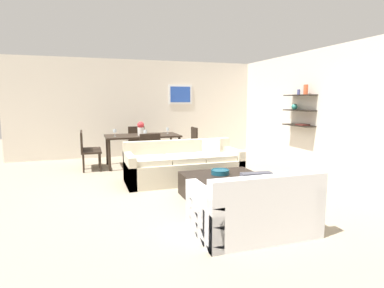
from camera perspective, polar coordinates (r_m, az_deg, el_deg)
The scene contains 18 objects.
ground_plane at distance 6.05m, azimuth 0.07°, elevation -7.33°, with size 18.00×18.00×0.00m, color tan.
back_wall_unit at distance 9.32m, azimuth -5.09°, elevation 6.46°, with size 8.40×0.09×2.70m.
right_wall_shelf_unit at distance 7.84m, azimuth 20.15°, elevation 5.70°, with size 0.34×8.20×2.70m.
sofa_beige at distance 6.27m, azimuth -1.54°, elevation -4.04°, with size 2.24×0.90×0.78m.
loveseat_white at distance 3.96m, azimuth 10.96°, elevation -11.41°, with size 1.41×0.90×0.78m.
coffee_table at distance 5.25m, azimuth 5.50°, elevation -7.61°, with size 1.23×0.98×0.38m.
decorative_bowl at distance 5.24m, azimuth 5.09°, elevation -4.99°, with size 0.30×0.30×0.08m.
dining_table at distance 7.76m, azimuth -8.90°, elevation 1.09°, with size 1.75×0.90×0.75m.
dining_chair_head at distance 8.62m, azimuth -9.83°, elevation 0.59°, with size 0.44×0.44×0.88m.
dining_chair_right_far at distance 8.28m, azimuth -0.33°, elevation 0.41°, with size 0.44×0.44×0.88m.
dining_chair_left_far at distance 7.88m, azimuth -18.36°, elevation -0.39°, with size 0.44×0.44×0.88m.
dining_chair_foot at distance 6.95m, azimuth -7.68°, elevation -1.14°, with size 0.44×0.44×0.88m.
dining_chair_left_near at distance 7.48m, azimuth -18.35°, elevation -0.83°, with size 0.44×0.44×0.88m.
wine_glass_head at distance 8.12m, azimuth -9.39°, elevation 2.80°, with size 0.07×0.07×0.17m.
wine_glass_foot at distance 7.36m, azimuth -8.42°, elevation 2.18°, with size 0.08×0.08×0.16m.
wine_glass_right_far at distance 7.98m, azimuth -4.40°, elevation 2.64°, with size 0.07×0.07×0.15m.
wine_glass_left_near at distance 7.55m, azimuth -13.73°, elevation 2.26°, with size 0.08×0.08×0.17m.
centerpiece_vase at distance 7.68m, azimuth -9.21°, elevation 2.81°, with size 0.16×0.16×0.33m.
Camera 1 is at (-1.85, -5.53, 1.60)m, focal length 29.64 mm.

